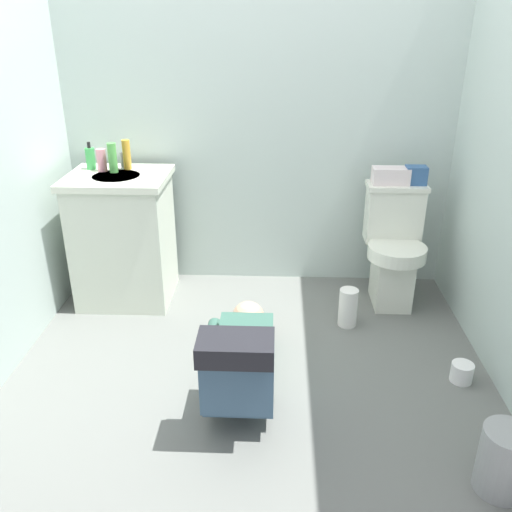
# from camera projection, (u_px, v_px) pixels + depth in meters

# --- Properties ---
(ground_plane) EXTENTS (2.96, 3.12, 0.04)m
(ground_plane) POSITION_uv_depth(u_px,v_px,m) (250.00, 369.00, 2.85)
(ground_plane) COLOR slate
(wall_back) EXTENTS (2.62, 0.08, 2.40)m
(wall_back) POSITION_uv_depth(u_px,v_px,m) (259.00, 100.00, 3.35)
(wall_back) COLOR #B3C4BD
(wall_back) RESTS_ON ground_plane
(toilet) EXTENTS (0.36, 0.46, 0.75)m
(toilet) POSITION_uv_depth(u_px,v_px,m) (394.00, 248.00, 3.35)
(toilet) COLOR silver
(toilet) RESTS_ON ground_plane
(vanity_cabinet) EXTENTS (0.60, 0.52, 0.82)m
(vanity_cabinet) POSITION_uv_depth(u_px,v_px,m) (124.00, 237.00, 3.37)
(vanity_cabinet) COLOR silver
(vanity_cabinet) RESTS_ON ground_plane
(faucet) EXTENTS (0.02, 0.02, 0.10)m
(faucet) POSITION_uv_depth(u_px,v_px,m) (122.00, 161.00, 3.31)
(faucet) COLOR silver
(faucet) RESTS_ON vanity_cabinet
(person_plumber) EXTENTS (0.39, 1.06, 0.52)m
(person_plumber) POSITION_uv_depth(u_px,v_px,m) (241.00, 357.00, 2.61)
(person_plumber) COLOR #33594C
(person_plumber) RESTS_ON ground_plane
(tissue_box) EXTENTS (0.22, 0.11, 0.10)m
(tissue_box) POSITION_uv_depth(u_px,v_px,m) (391.00, 176.00, 3.25)
(tissue_box) COLOR silver
(tissue_box) RESTS_ON toilet
(toiletry_bag) EXTENTS (0.12, 0.09, 0.11)m
(toiletry_bag) POSITION_uv_depth(u_px,v_px,m) (416.00, 175.00, 3.24)
(toiletry_bag) COLOR #33598C
(toiletry_bag) RESTS_ON toilet
(soap_dispenser) EXTENTS (0.06, 0.06, 0.17)m
(soap_dispenser) POSITION_uv_depth(u_px,v_px,m) (90.00, 158.00, 3.29)
(soap_dispenser) COLOR green
(soap_dispenser) RESTS_ON vanity_cabinet
(bottle_pink) EXTENTS (0.06, 0.06, 0.13)m
(bottle_pink) POSITION_uv_depth(u_px,v_px,m) (102.00, 160.00, 3.25)
(bottle_pink) COLOR pink
(bottle_pink) RESTS_ON vanity_cabinet
(bottle_green) EXTENTS (0.05, 0.05, 0.18)m
(bottle_green) POSITION_uv_depth(u_px,v_px,m) (113.00, 158.00, 3.21)
(bottle_green) COLOR #4B9E46
(bottle_green) RESTS_ON vanity_cabinet
(bottle_amber) EXTENTS (0.05, 0.05, 0.18)m
(bottle_amber) POSITION_uv_depth(u_px,v_px,m) (127.00, 155.00, 3.28)
(bottle_amber) COLOR gold
(bottle_amber) RESTS_ON vanity_cabinet
(trash_can) EXTENTS (0.20, 0.20, 0.28)m
(trash_can) POSITION_uv_depth(u_px,v_px,m) (504.00, 461.00, 2.05)
(trash_can) COLOR gray
(trash_can) RESTS_ON ground_plane
(paper_towel_roll) EXTENTS (0.11, 0.11, 0.23)m
(paper_towel_roll) POSITION_uv_depth(u_px,v_px,m) (348.00, 307.00, 3.17)
(paper_towel_roll) COLOR white
(paper_towel_roll) RESTS_ON ground_plane
(toilet_paper_roll) EXTENTS (0.11, 0.11, 0.10)m
(toilet_paper_roll) POSITION_uv_depth(u_px,v_px,m) (462.00, 372.00, 2.71)
(toilet_paper_roll) COLOR white
(toilet_paper_roll) RESTS_ON ground_plane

